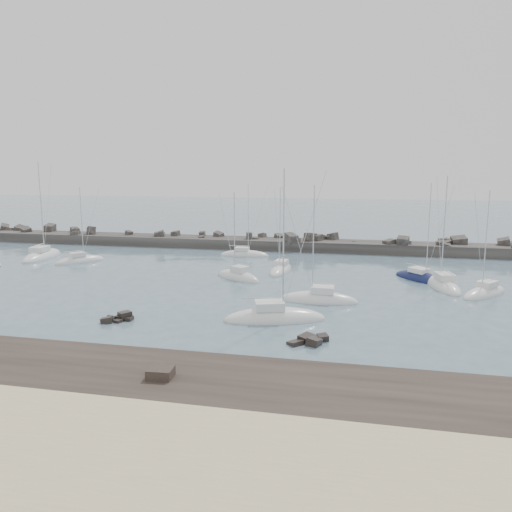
{
  "coord_description": "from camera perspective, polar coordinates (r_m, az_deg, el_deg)",
  "views": [
    {
      "loc": [
        18.53,
        -51.67,
        14.58
      ],
      "look_at": [
        4.62,
        12.0,
        3.17
      ],
      "focal_mm": 35.0,
      "sensor_mm": 36.0,
      "label": 1
    }
  ],
  "objects": [
    {
      "name": "rock_shelf",
      "position": [
        37.95,
        -18.75,
        -13.2
      ],
      "size": [
        140.0,
        12.0,
        1.71
      ],
      "color": "black",
      "rests_on": "ground"
    },
    {
      "name": "sailboat_11",
      "position": [
        64.51,
        24.67,
        -3.93
      ],
      "size": [
        7.28,
        8.07,
        13.18
      ],
      "color": "silver",
      "rests_on": "ground"
    },
    {
      "name": "sailboat_5",
      "position": [
        67.25,
        -2.07,
        -2.47
      ],
      "size": [
        7.87,
        6.28,
        12.59
      ],
      "color": "silver",
      "rests_on": "ground"
    },
    {
      "name": "ground",
      "position": [
        56.8,
        -7.18,
        -5.03
      ],
      "size": [
        400.0,
        400.0,
        0.0
      ],
      "primitive_type": "plane",
      "color": "slate",
      "rests_on": "ground"
    },
    {
      "name": "rock_cluster_near",
      "position": [
        50.78,
        -15.46,
        -6.96
      ],
      "size": [
        2.79,
        2.81,
        1.32
      ],
      "color": "black",
      "rests_on": "ground"
    },
    {
      "name": "sailboat_7",
      "position": [
        49.03,
        2.11,
        -7.19
      ],
      "size": [
        10.47,
        5.87,
        15.83
      ],
      "color": "silver",
      "rests_on": "ground"
    },
    {
      "name": "sailboat_1",
      "position": [
        90.21,
        -23.26,
        -0.09
      ],
      "size": [
        4.55,
        11.14,
        17.06
      ],
      "color": "silver",
      "rests_on": "ground"
    },
    {
      "name": "sailboat_10",
      "position": [
        66.55,
        20.56,
        -3.24
      ],
      "size": [
        4.78,
        9.8,
        14.96
      ],
      "color": "silver",
      "rests_on": "ground"
    },
    {
      "name": "sailboat_4",
      "position": [
        84.66,
        -1.34,
        0.09
      ],
      "size": [
        8.5,
        3.08,
        13.13
      ],
      "color": "silver",
      "rests_on": "ground"
    },
    {
      "name": "sailboat_3",
      "position": [
        83.89,
        -19.48,
        -0.56
      ],
      "size": [
        6.66,
        8.0,
        12.74
      ],
      "color": "silver",
      "rests_on": "ground"
    },
    {
      "name": "sailboat_9",
      "position": [
        56.15,
        7.18,
        -5.05
      ],
      "size": [
        8.82,
        2.84,
        13.97
      ],
      "color": "silver",
      "rests_on": "ground"
    },
    {
      "name": "sailboat_8",
      "position": [
        69.85,
        18.37,
        -2.53
      ],
      "size": [
        7.96,
        8.34,
        13.84
      ],
      "color": "#0F1641",
      "rests_on": "ground"
    },
    {
      "name": "rock_cluster_far",
      "position": [
        43.24,
        6.18,
        -9.75
      ],
      "size": [
        3.55,
        2.86,
        1.25
      ],
      "color": "black",
      "rests_on": "ground"
    },
    {
      "name": "sailboat_6",
      "position": [
        71.93,
        2.85,
        -1.67
      ],
      "size": [
        3.17,
        8.42,
        13.08
      ],
      "color": "silver",
      "rests_on": "ground"
    },
    {
      "name": "breakwater",
      "position": [
        94.48,
        -3.82,
        1.22
      ],
      "size": [
        115.0,
        7.02,
        4.92
      ],
      "color": "#312E2C",
      "rests_on": "ground"
    }
  ]
}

